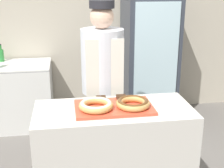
{
  "coord_description": "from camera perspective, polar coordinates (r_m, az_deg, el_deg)",
  "views": [
    {
      "loc": [
        -0.37,
        -2.32,
        1.9
      ],
      "look_at": [
        0.0,
        0.1,
        1.08
      ],
      "focal_mm": 50.0,
      "sensor_mm": 36.0,
      "label": 1
    }
  ],
  "objects": [
    {
      "name": "beverage_fridge",
      "position": [
        4.33,
        6.78,
        4.98
      ],
      "size": [
        0.69,
        0.68,
        1.8
      ],
      "color": "#333842",
      "rests_on": "ground_plane"
    },
    {
      "name": "wall_back",
      "position": [
        4.5,
        -3.99,
        11.39
      ],
      "size": [
        8.0,
        0.06,
        2.7
      ],
      "color": "#BCB29E",
      "rests_on": "ground_plane"
    },
    {
      "name": "bottle_green",
      "position": [
        4.45,
        -19.63,
        5.06
      ],
      "size": [
        0.07,
        0.07,
        0.23
      ],
      "color": "#2D8C38",
      "rests_on": "chest_freezer"
    },
    {
      "name": "brownie_back_left",
      "position": [
        2.66,
        -2.01,
        -2.68
      ],
      "size": [
        0.08,
        0.08,
        0.03
      ],
      "color": "#382111",
      "rests_on": "serving_tray"
    },
    {
      "name": "donut_light_glaze",
      "position": [
        2.48,
        -2.95,
        -3.84
      ],
      "size": [
        0.27,
        0.27,
        0.06
      ],
      "color": "tan",
      "rests_on": "serving_tray"
    },
    {
      "name": "baker_person",
      "position": [
        3.12,
        -1.71,
        -0.17
      ],
      "size": [
        0.42,
        0.42,
        1.73
      ],
      "color": "#4C4C51",
      "rests_on": "ground_plane"
    },
    {
      "name": "brownie_back_right",
      "position": [
        2.68,
        1.73,
        -2.48
      ],
      "size": [
        0.08,
        0.08,
        0.03
      ],
      "color": "#382111",
      "rests_on": "serving_tray"
    },
    {
      "name": "chest_freezer",
      "position": [
        4.37,
        -17.03,
        -1.99
      ],
      "size": [
        0.94,
        0.67,
        0.86
      ],
      "color": "silver",
      "rests_on": "ground_plane"
    },
    {
      "name": "donut_chocolate_glaze",
      "position": [
        2.53,
        3.84,
        -3.45
      ],
      "size": [
        0.27,
        0.27,
        0.06
      ],
      "color": "tan",
      "rests_on": "serving_tray"
    },
    {
      "name": "display_counter",
      "position": [
        2.76,
        0.32,
        -13.16
      ],
      "size": [
        1.3,
        0.59,
        0.9
      ],
      "color": "beige",
      "rests_on": "ground_plane"
    },
    {
      "name": "serving_tray",
      "position": [
        2.55,
        0.34,
        -4.28
      ],
      "size": [
        0.63,
        0.39,
        0.02
      ],
      "color": "#D84C33",
      "rests_on": "display_counter"
    }
  ]
}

